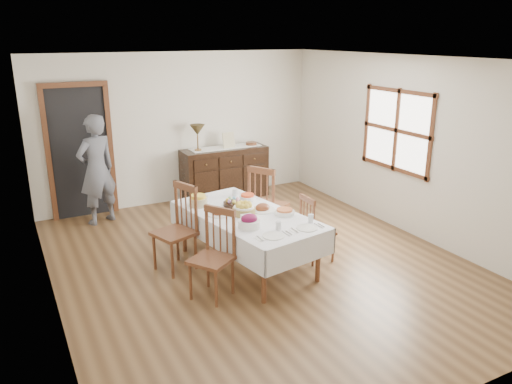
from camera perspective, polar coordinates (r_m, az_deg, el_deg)
name	(u,v)px	position (r m, az deg, el deg)	size (l,w,h in m)	color
ground	(260,263)	(6.63, 0.40, -8.08)	(6.00, 6.00, 0.00)	brown
room_shell	(234,135)	(6.41, -2.50, 6.49)	(5.02, 6.02, 2.65)	white
dining_table	(247,220)	(6.32, -1.07, -3.23)	(1.41, 2.23, 0.71)	white
chair_left_near	(214,253)	(5.68, -4.84, -6.98)	(0.59, 0.59, 1.02)	brown
chair_left_far	(178,227)	(6.36, -8.96, -4.00)	(0.58, 0.58, 1.10)	brown
chair_right_near	(315,228)	(6.57, 6.71, -4.10)	(0.39, 0.39, 0.90)	brown
chair_right_far	(266,202)	(7.18, 1.21, -1.17)	(0.63, 0.63, 1.11)	brown
sideboard	(225,173)	(9.06, -3.60, 2.16)	(1.55, 0.56, 0.93)	black
person	(96,166)	(8.11, -17.79, 2.82)	(0.58, 0.37, 1.84)	#5A5C66
bread_basket	(244,209)	(6.23, -1.40, -1.95)	(0.28, 0.28, 0.17)	olive
egg_basket	(233,203)	(6.57, -2.66, -1.26)	(0.26, 0.26, 0.11)	black
ham_platter_a	(220,212)	(6.27, -4.19, -2.33)	(0.31, 0.31, 0.11)	white
ham_platter_b	(262,208)	(6.39, 0.75, -1.87)	(0.33, 0.33, 0.11)	white
beet_bowl	(249,222)	(5.82, -0.78, -3.44)	(0.26, 0.26, 0.17)	white
carrot_bowl	(247,197)	(6.78, -0.98, -0.61)	(0.22, 0.22, 0.09)	white
pineapple_bowl	(198,201)	(6.59, -6.62, -1.00)	(0.24, 0.24, 0.15)	tan
casserole_dish	(285,212)	(6.26, 3.28, -2.29)	(0.26, 0.26, 0.07)	white
butter_dish	(247,217)	(6.07, -1.04, -2.91)	(0.15, 0.11, 0.07)	white
setting_left	(275,232)	(5.66, 2.15, -4.64)	(0.44, 0.31, 0.10)	white
setting_right	(308,225)	(5.90, 5.95, -3.75)	(0.44, 0.31, 0.10)	white
glass_far_a	(206,198)	(6.75, -5.74, -0.74)	(0.06, 0.06, 0.09)	silver
glass_far_b	(235,193)	(6.97, -2.42, -0.07)	(0.07, 0.07, 0.09)	silver
runner	(226,147)	(9.00, -3.50, 5.13)	(1.30, 0.35, 0.01)	white
table_lamp	(197,131)	(8.71, -6.72, 6.97)	(0.26, 0.26, 0.46)	brown
picture_frame	(229,140)	(8.94, -3.15, 5.93)	(0.22, 0.08, 0.28)	#BDB58D
deco_bowl	(251,144)	(9.17, -0.55, 5.55)	(0.20, 0.20, 0.06)	brown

